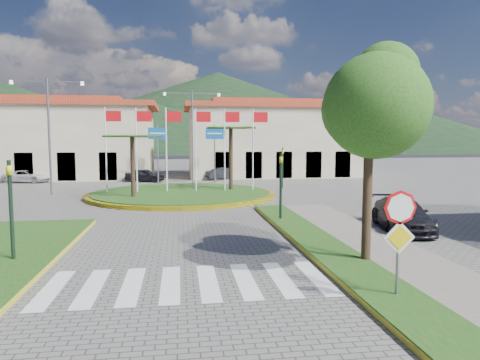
{
  "coord_description": "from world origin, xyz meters",
  "views": [
    {
      "loc": [
        -0.12,
        -7.16,
        3.79
      ],
      "look_at": [
        2.03,
        8.0,
        2.37
      ],
      "focal_mm": 32.0,
      "sensor_mm": 36.0,
      "label": 1
    }
  ],
  "objects": [
    {
      "name": "ground",
      "position": [
        0.0,
        0.0,
        0.0
      ],
      "size": [
        160.0,
        160.0,
        0.0
      ],
      "primitive_type": "plane",
      "color": "#64615E",
      "rests_on": "ground"
    },
    {
      "name": "sidewalk_right",
      "position": [
        6.0,
        2.0,
        0.07
      ],
      "size": [
        4.0,
        28.0,
        0.15
      ],
      "primitive_type": "cube",
      "color": "gray",
      "rests_on": "ground"
    },
    {
      "name": "verge_right",
      "position": [
        4.8,
        2.0,
        0.09
      ],
      "size": [
        1.6,
        28.0,
        0.18
      ],
      "primitive_type": "cube",
      "color": "#1A4112",
      "rests_on": "ground"
    },
    {
      "name": "crosswalk",
      "position": [
        0.0,
        4.0,
        0.01
      ],
      "size": [
        8.0,
        3.0,
        0.01
      ],
      "primitive_type": "cube",
      "color": "silver",
      "rests_on": "ground"
    },
    {
      "name": "roundabout_island",
      "position": [
        0.0,
        22.0,
        0.17
      ],
      "size": [
        12.7,
        12.7,
        6.0
      ],
      "color": "yellow",
      "rests_on": "ground"
    },
    {
      "name": "stop_sign",
      "position": [
        4.9,
        1.96,
        1.79
      ],
      "size": [
        0.8,
        0.11,
        2.65
      ],
      "color": "slate",
      "rests_on": "ground"
    },
    {
      "name": "deciduous_tree",
      "position": [
        5.5,
        5.0,
        5.18
      ],
      "size": [
        3.6,
        3.6,
        6.8
      ],
      "color": "black",
      "rests_on": "ground"
    },
    {
      "name": "traffic_light_left",
      "position": [
        -5.2,
        6.5,
        1.94
      ],
      "size": [
        0.15,
        0.18,
        3.2
      ],
      "color": "black",
      "rests_on": "ground"
    },
    {
      "name": "traffic_light_right",
      "position": [
        4.5,
        12.0,
        1.94
      ],
      "size": [
        0.15,
        0.18,
        3.2
      ],
      "color": "black",
      "rests_on": "ground"
    },
    {
      "name": "traffic_light_far",
      "position": [
        8.0,
        26.0,
        1.94
      ],
      "size": [
        0.18,
        0.15,
        3.2
      ],
      "color": "black",
      "rests_on": "ground"
    },
    {
      "name": "direction_sign_west",
      "position": [
        -2.0,
        30.97,
        3.53
      ],
      "size": [
        1.6,
        0.14,
        5.2
      ],
      "color": "slate",
      "rests_on": "ground"
    },
    {
      "name": "direction_sign_east",
      "position": [
        3.0,
        30.97,
        3.53
      ],
      "size": [
        1.6,
        0.14,
        5.2
      ],
      "color": "slate",
      "rests_on": "ground"
    },
    {
      "name": "street_lamp_centre",
      "position": [
        1.0,
        30.0,
        4.5
      ],
      "size": [
        4.8,
        0.16,
        8.0
      ],
      "color": "slate",
      "rests_on": "ground"
    },
    {
      "name": "street_lamp_west",
      "position": [
        -9.0,
        24.0,
        4.5
      ],
      "size": [
        4.8,
        0.16,
        8.0
      ],
      "color": "slate",
      "rests_on": "ground"
    },
    {
      "name": "building_left",
      "position": [
        -14.0,
        38.0,
        3.9
      ],
      "size": [
        23.32,
        9.54,
        8.05
      ],
      "color": "#BCAC8E",
      "rests_on": "ground"
    },
    {
      "name": "building_right",
      "position": [
        10.0,
        38.0,
        3.9
      ],
      "size": [
        19.08,
        9.54,
        8.05
      ],
      "color": "#BCAC8E",
      "rests_on": "ground"
    },
    {
      "name": "hill_far_west",
      "position": [
        -55.0,
        140.0,
        11.0
      ],
      "size": [
        140.0,
        140.0,
        22.0
      ],
      "primitive_type": "cone",
      "color": "black",
      "rests_on": "ground"
    },
    {
      "name": "hill_far_mid",
      "position": [
        15.0,
        160.0,
        15.0
      ],
      "size": [
        180.0,
        180.0,
        30.0
      ],
      "primitive_type": "cone",
      "color": "black",
      "rests_on": "ground"
    },
    {
      "name": "hill_far_east",
      "position": [
        70.0,
        135.0,
        9.0
      ],
      "size": [
        120.0,
        120.0,
        18.0
      ],
      "primitive_type": "cone",
      "color": "black",
      "rests_on": "ground"
    },
    {
      "name": "hill_near_back",
      "position": [
        -10.0,
        130.0,
        8.0
      ],
      "size": [
        110.0,
        110.0,
        16.0
      ],
      "primitive_type": "cone",
      "color": "black",
      "rests_on": "ground"
    },
    {
      "name": "white_van",
      "position": [
        -13.75,
        33.47,
        0.55
      ],
      "size": [
        4.26,
        2.56,
        1.11
      ],
      "primitive_type": "imported",
      "rotation": [
        0.0,
        0.0,
        1.38
      ],
      "color": "#BBBBBD",
      "rests_on": "ground"
    },
    {
      "name": "car_dark_a",
      "position": [
        -3.27,
        32.69,
        0.6
      ],
      "size": [
        3.8,
        2.34,
        1.21
      ],
      "primitive_type": "imported",
      "rotation": [
        0.0,
        0.0,
        1.29
      ],
      "color": "black",
      "rests_on": "ground"
    },
    {
      "name": "car_dark_b",
      "position": [
        4.08,
        33.9,
        0.6
      ],
      "size": [
        3.85,
        2.5,
        1.2
      ],
      "primitive_type": "imported",
      "rotation": [
        0.0,
        0.0,
        1.94
      ],
      "color": "black",
      "rests_on": "ground"
    },
    {
      "name": "car_side_right",
      "position": [
        9.19,
        9.58,
        0.66
      ],
      "size": [
        2.85,
        4.84,
        1.32
      ],
      "primitive_type": "imported",
      "rotation": [
        0.0,
        0.0,
        -0.24
      ],
      "color": "black",
      "rests_on": "ground"
    }
  ]
}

